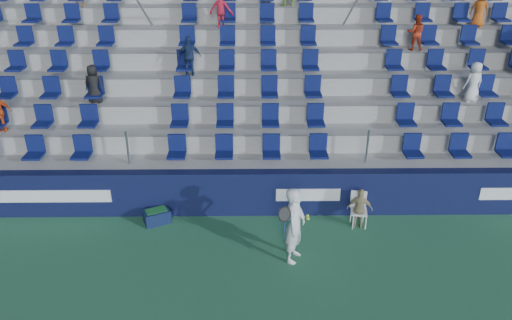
{
  "coord_description": "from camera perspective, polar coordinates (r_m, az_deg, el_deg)",
  "views": [
    {
      "loc": [
        0.09,
        -7.66,
        7.01
      ],
      "look_at": [
        0.2,
        2.8,
        1.7
      ],
      "focal_mm": 35.0,
      "sensor_mm": 36.0,
      "label": 1
    }
  ],
  "objects": [
    {
      "name": "line_judge",
      "position": [
        12.34,
        11.78,
        -5.45
      ],
      "size": [
        0.66,
        0.39,
        1.05
      ],
      "primitive_type": "imported",
      "rotation": [
        0.0,
        0.0,
        2.92
      ],
      "color": "tan",
      "rests_on": "ground"
    },
    {
      "name": "tennis_player",
      "position": [
        10.87,
        4.45,
        -7.42
      ],
      "size": [
        0.72,
        0.76,
        1.78
      ],
      "color": "white",
      "rests_on": "ground"
    },
    {
      "name": "sponsor_wall",
      "position": [
        12.57,
        -0.92,
        -3.76
      ],
      "size": [
        24.0,
        0.32,
        1.2
      ],
      "color": "#10153C",
      "rests_on": "ground"
    },
    {
      "name": "line_judge_chair",
      "position": [
        12.47,
        11.64,
        -5.19
      ],
      "size": [
        0.44,
        0.45,
        0.88
      ],
      "color": "white",
      "rests_on": "ground"
    },
    {
      "name": "grandstand",
      "position": [
        16.63,
        -0.92,
        9.86
      ],
      "size": [
        24.0,
        8.17,
        6.63
      ],
      "color": "#A6A6A1",
      "rests_on": "ground"
    },
    {
      "name": "ball_bin",
      "position": [
        12.67,
        -11.28,
        -6.25
      ],
      "size": [
        0.74,
        0.63,
        0.35
      ],
      "color": "#111C3E",
      "rests_on": "ground"
    },
    {
      "name": "ground",
      "position": [
        10.39,
        -0.98,
        -15.55
      ],
      "size": [
        70.0,
        70.0,
        0.0
      ],
      "primitive_type": "plane",
      "color": "#2F6F47",
      "rests_on": "ground"
    }
  ]
}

